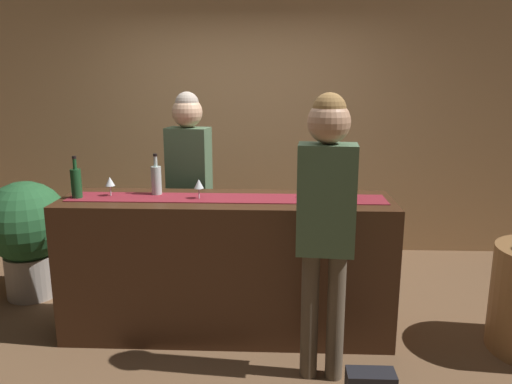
% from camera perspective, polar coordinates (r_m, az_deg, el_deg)
% --- Properties ---
extents(ground_plane, '(10.00, 10.00, 0.00)m').
position_cam_1_polar(ground_plane, '(3.94, -3.17, -15.31)').
color(ground_plane, brown).
extents(back_wall, '(6.00, 0.12, 2.90)m').
position_cam_1_polar(back_wall, '(5.37, -1.40, 8.64)').
color(back_wall, tan).
rests_on(back_wall, ground).
extents(bar_counter, '(2.36, 0.60, 1.02)m').
position_cam_1_polar(bar_counter, '(3.72, -3.27, -8.39)').
color(bar_counter, '#3D2314').
rests_on(bar_counter, ground).
extents(counter_runner_cloth, '(2.24, 0.28, 0.01)m').
position_cam_1_polar(counter_runner_cloth, '(3.57, -3.38, -0.70)').
color(counter_runner_cloth, maroon).
rests_on(counter_runner_cloth, bar_counter).
extents(wine_bottle_amber, '(0.07, 0.07, 0.30)m').
position_cam_1_polar(wine_bottle_amber, '(3.54, 10.26, 0.85)').
color(wine_bottle_amber, brown).
rests_on(wine_bottle_amber, bar_counter).
extents(wine_bottle_green, '(0.07, 0.07, 0.30)m').
position_cam_1_polar(wine_bottle_green, '(3.76, -19.65, 1.00)').
color(wine_bottle_green, '#194723').
rests_on(wine_bottle_green, bar_counter).
extents(wine_bottle_clear, '(0.07, 0.07, 0.30)m').
position_cam_1_polar(wine_bottle_clear, '(3.72, -11.20, 1.38)').
color(wine_bottle_clear, '#B2C6C1').
rests_on(wine_bottle_clear, bar_counter).
extents(wine_glass_near_customer, '(0.07, 0.07, 0.14)m').
position_cam_1_polar(wine_glass_near_customer, '(3.54, -6.48, 0.85)').
color(wine_glass_near_customer, silver).
rests_on(wine_glass_near_customer, bar_counter).
extents(wine_glass_mid_counter, '(0.07, 0.07, 0.14)m').
position_cam_1_polar(wine_glass_mid_counter, '(3.56, 6.14, 0.93)').
color(wine_glass_mid_counter, silver).
rests_on(wine_glass_mid_counter, bar_counter).
extents(wine_glass_far_end, '(0.07, 0.07, 0.14)m').
position_cam_1_polar(wine_glass_far_end, '(3.75, -16.18, 1.08)').
color(wine_glass_far_end, silver).
rests_on(wine_glass_far_end, bar_counter).
extents(bartender, '(0.37, 0.26, 1.74)m').
position_cam_1_polar(bartender, '(4.16, -7.57, 2.11)').
color(bartender, '#26262B').
rests_on(bartender, ground).
extents(customer_sipping, '(0.36, 0.25, 1.78)m').
position_cam_1_polar(customer_sipping, '(3.00, 7.93, -1.73)').
color(customer_sipping, brown).
rests_on(customer_sipping, ground).
extents(potted_plant_tall, '(0.69, 0.69, 1.01)m').
position_cam_1_polar(potted_plant_tall, '(4.70, -24.45, -4.02)').
color(potted_plant_tall, '#9E9389').
rests_on(potted_plant_tall, ground).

